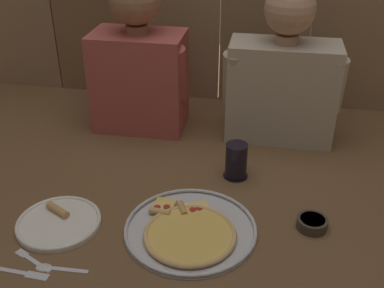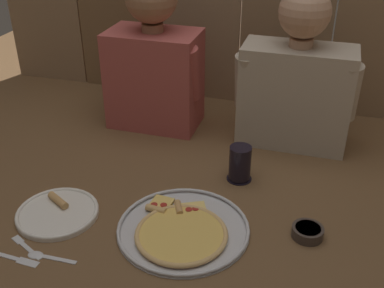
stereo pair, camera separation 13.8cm
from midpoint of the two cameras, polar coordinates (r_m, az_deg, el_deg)
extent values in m
plane|color=brown|center=(1.41, 1.21, -8.35)|extent=(3.20, 3.20, 0.00)
cylinder|color=silver|center=(1.34, 1.94, -10.44)|extent=(0.37, 0.37, 0.01)
torus|color=silver|center=(1.33, 1.95, -10.18)|extent=(0.37, 0.37, 0.01)
cylinder|color=#B23823|center=(1.31, 1.76, -11.10)|extent=(0.25, 0.25, 0.00)
cylinder|color=#EABC56|center=(1.31, 1.77, -10.94)|extent=(0.24, 0.24, 0.01)
torus|color=tan|center=(1.31, 1.77, -10.94)|extent=(0.26, 0.26, 0.01)
cube|color=#EFC660|center=(1.42, -0.99, -7.37)|extent=(0.07, 0.08, 0.01)
cylinder|color=tan|center=(1.39, -1.55, -8.01)|extent=(0.06, 0.03, 0.02)
cylinder|color=#A3281E|center=(1.40, -0.68, -7.59)|extent=(0.02, 0.02, 0.00)
cylinder|color=#A3281E|center=(1.41, -1.78, -7.45)|extent=(0.02, 0.02, 0.00)
cube|color=#F4D170|center=(1.40, 2.91, -7.96)|extent=(0.10, 0.09, 0.01)
cylinder|color=tan|center=(1.39, 1.32, -7.95)|extent=(0.04, 0.06, 0.02)
cylinder|color=#A3281E|center=(1.39, 2.45, -8.11)|extent=(0.02, 0.02, 0.00)
cylinder|color=#A3281E|center=(1.39, 3.29, -7.93)|extent=(0.02, 0.02, 0.00)
cylinder|color=white|center=(1.43, -13.31, -8.29)|extent=(0.24, 0.24, 0.01)
torus|color=white|center=(1.42, -13.34, -8.10)|extent=(0.24, 0.24, 0.01)
cylinder|color=tan|center=(1.45, -13.31, -6.75)|extent=(0.08, 0.06, 0.02)
cylinder|color=black|center=(1.56, 8.26, -4.18)|extent=(0.08, 0.08, 0.01)
cylinder|color=black|center=(1.53, 8.42, -2.32)|extent=(0.07, 0.07, 0.11)
cylinder|color=#3D332D|center=(1.37, 16.70, -10.36)|extent=(0.09, 0.09, 0.03)
cylinder|color=#B23823|center=(1.36, 16.74, -10.12)|extent=(0.07, 0.07, 0.02)
cube|color=silver|center=(1.33, -16.14, -12.40)|extent=(0.09, 0.05, 0.01)
cube|color=silver|center=(1.37, -17.65, -11.06)|extent=(0.04, 0.03, 0.01)
cube|color=silver|center=(1.33, -19.18, -12.68)|extent=(0.10, 0.02, 0.01)
cube|color=silver|center=(1.30, -16.37, -13.69)|extent=(0.06, 0.02, 0.00)
cube|color=silver|center=(1.28, -12.75, -13.57)|extent=(0.10, 0.01, 0.01)
ellipsoid|color=silver|center=(1.31, -15.55, -12.81)|extent=(0.04, 0.03, 0.01)
cube|color=#AD4C47|center=(1.82, -2.37, 7.80)|extent=(0.34, 0.21, 0.37)
cylinder|color=#9E7051|center=(1.76, -2.51, 13.90)|extent=(0.08, 0.08, 0.03)
cylinder|color=#AD4C47|center=(1.82, -7.39, 9.43)|extent=(0.08, 0.11, 0.21)
cylinder|color=#AD4C47|center=(1.72, 1.98, 8.51)|extent=(0.08, 0.12, 0.22)
cube|color=#B2A38E|center=(1.74, 14.61, 5.55)|extent=(0.39, 0.18, 0.36)
cylinder|color=tan|center=(1.67, 15.48, 11.73)|extent=(0.08, 0.08, 0.03)
sphere|color=tan|center=(1.64, 15.96, 15.08)|extent=(0.17, 0.17, 0.17)
sphere|color=brown|center=(1.65, 16.05, 15.61)|extent=(0.16, 0.16, 0.16)
cylinder|color=#B2A38E|center=(1.69, 8.87, 7.52)|extent=(0.08, 0.11, 0.21)
cylinder|color=#B2A38E|center=(1.69, 20.63, 5.85)|extent=(0.08, 0.11, 0.21)
camera|label=1|loc=(0.07, -87.14, 1.64)|focal=44.04mm
camera|label=2|loc=(0.07, 92.86, -1.64)|focal=44.04mm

